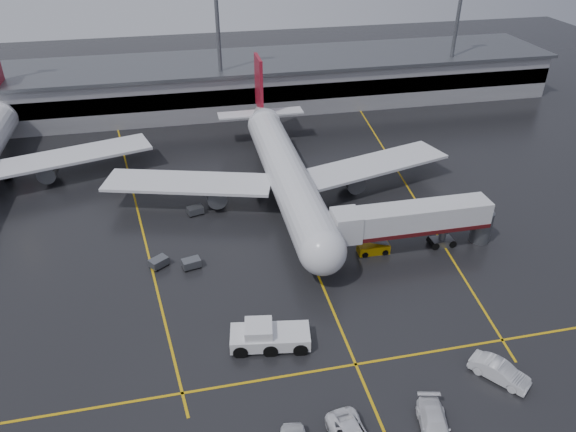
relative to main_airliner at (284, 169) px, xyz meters
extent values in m
plane|color=black|center=(0.00, -9.70, -4.21)|extent=(220.00, 220.00, 0.00)
cube|color=gold|center=(0.00, -9.70, -4.20)|extent=(0.25, 90.00, 0.02)
cube|color=gold|center=(0.00, -31.70, -4.20)|extent=(60.00, 0.25, 0.02)
cube|color=gold|center=(-20.00, 0.30, -4.20)|extent=(9.99, 69.35, 0.02)
cube|color=gold|center=(18.00, 0.30, -4.20)|extent=(7.57, 69.64, 0.02)
cube|color=gray|center=(0.00, 38.30, -0.21)|extent=(120.00, 18.00, 8.00)
cube|color=black|center=(0.00, 29.50, 0.29)|extent=(120.00, 0.40, 3.00)
cube|color=#595B60|center=(0.00, 38.30, 4.09)|extent=(122.00, 19.00, 0.60)
cylinder|color=#595B60|center=(-5.00, 32.30, 8.29)|extent=(0.70, 0.70, 25.00)
cylinder|color=#595B60|center=(40.00, 32.30, 8.29)|extent=(0.70, 0.70, 25.00)
cylinder|color=silver|center=(0.00, -1.70, -0.01)|extent=(5.20, 36.00, 5.20)
sphere|color=silver|center=(0.00, -19.70, -0.01)|extent=(5.20, 5.20, 5.20)
cone|color=silver|center=(0.00, 19.30, 0.59)|extent=(4.94, 8.00, 4.94)
cube|color=maroon|center=(0.00, 20.30, 5.49)|extent=(0.50, 5.50, 8.50)
cube|color=silver|center=(0.00, 19.30, 0.79)|extent=(14.00, 3.00, 0.25)
cube|color=silver|center=(-13.00, 0.30, -0.81)|extent=(22.80, 11.83, 0.40)
cube|color=silver|center=(13.00, 0.30, -0.81)|extent=(22.80, 11.83, 0.40)
cylinder|color=#595B60|center=(-9.50, -0.70, -2.21)|extent=(2.60, 4.50, 2.60)
cylinder|color=#595B60|center=(9.50, -0.70, -2.21)|extent=(2.60, 4.50, 2.60)
cylinder|color=#595B60|center=(0.00, -16.70, -3.21)|extent=(0.56, 0.56, 2.00)
cylinder|color=#595B60|center=(-3.20, 1.30, -3.21)|extent=(0.56, 0.56, 2.00)
cylinder|color=#595B60|center=(3.20, 1.30, -3.21)|extent=(0.56, 0.56, 2.00)
cylinder|color=black|center=(0.00, -16.70, -3.76)|extent=(0.40, 1.10, 1.10)
cylinder|color=black|center=(-3.20, 1.30, -3.66)|extent=(1.00, 1.40, 1.40)
cylinder|color=black|center=(3.20, 1.30, -3.66)|extent=(1.00, 1.40, 1.40)
cone|color=silver|center=(-42.00, 31.30, 0.59)|extent=(4.94, 8.00, 4.94)
cube|color=silver|center=(-42.00, 31.30, 0.79)|extent=(14.00, 3.00, 0.25)
cube|color=silver|center=(-29.00, 12.30, -0.81)|extent=(22.80, 11.83, 0.40)
cylinder|color=#595B60|center=(-32.50, 11.30, -2.21)|extent=(2.60, 4.50, 2.60)
cylinder|color=#595B60|center=(-38.80, 13.30, -3.21)|extent=(0.56, 0.56, 2.00)
cylinder|color=black|center=(-38.80, 13.30, -3.66)|extent=(1.00, 1.40, 1.40)
cube|color=silver|center=(12.00, -15.70, 0.19)|extent=(18.00, 3.20, 3.00)
cube|color=#470D10|center=(12.00, -15.70, -1.11)|extent=(18.00, 3.30, 0.50)
cube|color=silver|center=(3.80, -15.70, 0.19)|extent=(3.00, 3.40, 3.30)
cylinder|color=#595B60|center=(16.00, -15.70, -2.71)|extent=(0.80, 0.80, 3.00)
cube|color=#595B60|center=(16.00, -15.70, -3.76)|extent=(2.60, 1.60, 0.90)
cylinder|color=#595B60|center=(21.00, -15.70, -2.21)|extent=(2.40, 2.40, 4.00)
cylinder|color=black|center=(14.90, -15.70, -3.76)|extent=(0.90, 1.80, 0.90)
cylinder|color=black|center=(17.10, -15.70, -3.76)|extent=(0.90, 1.80, 0.90)
cube|color=silver|center=(-7.11, -27.65, -3.26)|extent=(7.78, 4.09, 1.27)
cube|color=silver|center=(-8.16, -27.48, -2.20)|extent=(2.91, 2.91, 1.06)
cube|color=black|center=(-8.16, -27.48, -2.20)|extent=(2.62, 2.62, 0.95)
cylinder|color=black|center=(-9.83, -27.22, -3.63)|extent=(1.86, 3.35, 1.38)
cylinder|color=black|center=(-7.11, -27.65, -3.63)|extent=(1.86, 3.35, 1.38)
cylinder|color=black|center=(-4.40, -28.08, -3.63)|extent=(1.86, 3.35, 1.38)
cube|color=#C49005|center=(7.47, -15.45, -3.64)|extent=(3.73, 1.63, 1.13)
cube|color=#595B60|center=(7.47, -15.45, -2.57)|extent=(3.58, 1.01, 1.29)
cylinder|color=black|center=(6.24, -15.42, -3.90)|extent=(0.76, 1.76, 0.72)
cylinder|color=black|center=(8.70, -15.48, -3.90)|extent=(0.76, 1.76, 0.72)
imported|color=white|center=(3.80, -39.71, -3.42)|extent=(3.38, 5.78, 1.57)
imported|color=silver|center=(11.71, -35.83, -3.36)|extent=(4.56, 5.20, 1.70)
cube|color=#595B60|center=(-13.65, -13.97, -3.56)|extent=(2.24, 1.72, 0.90)
cylinder|color=black|center=(-14.32, -14.64, -4.03)|extent=(0.40, 0.20, 0.40)
cylinder|color=black|center=(-12.76, -14.28, -4.03)|extent=(0.40, 0.20, 0.40)
cylinder|color=black|center=(-14.54, -13.67, -4.03)|extent=(0.40, 0.20, 0.40)
cylinder|color=black|center=(-12.99, -13.31, -4.03)|extent=(0.40, 0.20, 0.40)
cube|color=#595B60|center=(-17.24, -13.02, -3.56)|extent=(2.38, 2.21, 0.90)
cylinder|color=black|center=(-17.61, -13.89, -4.03)|extent=(0.40, 0.20, 0.40)
cylinder|color=black|center=(-16.30, -12.98, -4.03)|extent=(0.40, 0.20, 0.40)
cylinder|color=black|center=(-18.18, -13.07, -4.03)|extent=(0.40, 0.20, 0.40)
cylinder|color=black|center=(-16.87, -12.15, -4.03)|extent=(0.40, 0.20, 0.40)
cube|color=#595B60|center=(-12.46, -2.36, -3.56)|extent=(2.28, 1.79, 0.90)
cylinder|color=black|center=(-13.09, -3.06, -4.03)|extent=(0.40, 0.20, 0.40)
cylinder|color=black|center=(-11.55, -2.63, -4.03)|extent=(0.40, 0.20, 0.40)
cylinder|color=black|center=(-13.36, -2.10, -4.03)|extent=(0.40, 0.20, 0.40)
cylinder|color=black|center=(-11.82, -1.66, -4.03)|extent=(0.40, 0.20, 0.40)
camera|label=1|loc=(-13.15, -63.93, 32.69)|focal=33.49mm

